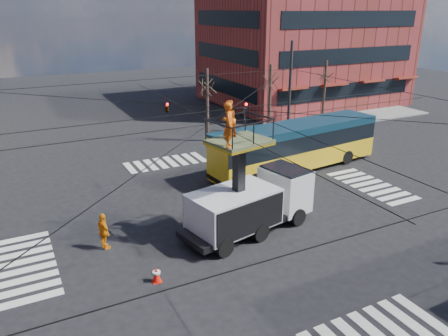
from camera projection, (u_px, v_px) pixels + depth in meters
ground at (230, 218)px, 23.14m from camera, size 120.00×120.00×0.00m
sidewalk_ne at (307, 105)px, 49.63m from camera, size 18.00×18.00×0.12m
crosswalks at (230, 218)px, 23.14m from camera, size 22.40×22.40×0.02m
building_ne at (302, 40)px, 50.14m from camera, size 20.06×16.06×14.00m
overhead_network at (226, 139)px, 21.97m from camera, size 24.24×24.24×8.00m
tree_a at (207, 86)px, 34.97m from camera, size 2.00×2.00×6.00m
tree_b at (270, 80)px, 37.52m from camera, size 2.00×2.00×6.00m
tree_c at (326, 76)px, 40.08m from camera, size 2.00×2.00×6.00m
utility_truck at (251, 190)px, 21.26m from camera, size 7.32×3.75×6.81m
city_bus at (296, 145)px, 29.63m from camera, size 12.93×3.90×3.20m
traffic_cone at (156, 274)px, 17.68m from camera, size 0.36×0.36×0.67m
worker_ground at (104, 231)px, 19.94m from camera, size 0.66×1.11×1.77m
flagger at (289, 187)px, 24.98m from camera, size 0.68×1.11×1.67m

